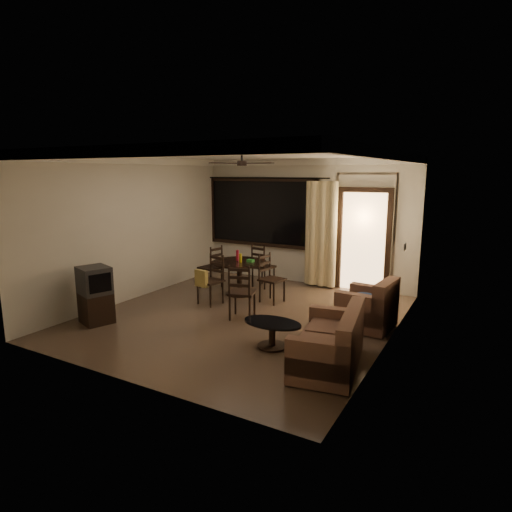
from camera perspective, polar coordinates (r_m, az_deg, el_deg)
The scene contains 12 objects.
ground at distance 7.64m, azimuth -1.76°, elevation -8.03°, with size 5.50×5.50×0.00m, color #7F6651.
room_shell at distance 8.58m, azimuth 7.75°, elevation 6.49°, with size 5.50×6.70×5.50m.
dining_table at distance 8.84m, azimuth -2.21°, elevation -1.66°, with size 1.12×1.12×0.92m.
dining_chair_west at distance 9.46m, azimuth -6.01°, elevation -2.55°, with size 0.49×0.49×0.95m.
dining_chair_east at distance 8.39m, azimuth 2.09°, elevation -4.27°, with size 0.49×0.49×0.95m.
dining_chair_south at distance 8.30m, azimuth -6.15°, elevation -4.34°, with size 0.49×0.53×0.95m.
dining_chair_north at distance 9.49m, azimuth 0.94°, elevation -2.45°, with size 0.49×0.49×0.95m.
tv_cabinet at distance 7.68m, azimuth -20.63°, elevation -4.87°, with size 0.62×0.59×0.96m.
sofa at distance 5.74m, azimuth 10.10°, elevation -11.59°, with size 0.99×1.54×0.77m.
armchair at distance 7.22m, azimuth 14.92°, elevation -6.78°, with size 0.88×0.88×0.81m.
coffee_table at distance 6.28m, azimuth 2.18°, elevation -9.86°, with size 0.88×0.53×0.39m.
side_chair at distance 7.45m, azimuth -1.87°, elevation -6.18°, with size 0.53×0.53×0.98m.
Camera 1 is at (3.72, -6.19, 2.50)m, focal length 30.00 mm.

